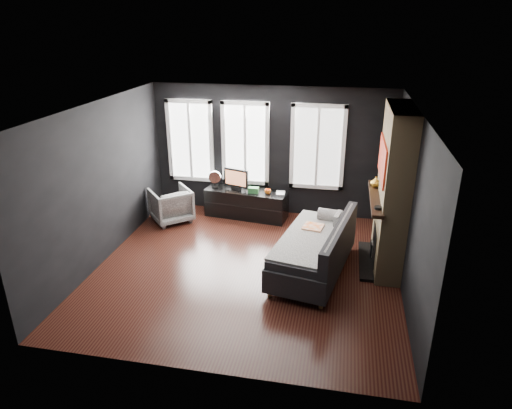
% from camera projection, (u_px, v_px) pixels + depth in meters
% --- Properties ---
extents(floor, '(5.00, 5.00, 0.00)m').
position_uv_depth(floor, '(247.00, 268.00, 7.74)').
color(floor, black).
rests_on(floor, ground).
extents(ceiling, '(5.00, 5.00, 0.00)m').
position_uv_depth(ceiling, '(245.00, 108.00, 6.71)').
color(ceiling, white).
rests_on(ceiling, ground).
extents(wall_back, '(5.00, 0.02, 2.70)m').
position_uv_depth(wall_back, '(272.00, 152.00, 9.50)').
color(wall_back, black).
rests_on(wall_back, ground).
extents(wall_left, '(0.02, 5.00, 2.70)m').
position_uv_depth(wall_left, '(101.00, 183.00, 7.67)').
color(wall_left, black).
rests_on(wall_left, ground).
extents(wall_right, '(0.02, 5.00, 2.70)m').
position_uv_depth(wall_right, '(410.00, 205.00, 6.78)').
color(wall_right, black).
rests_on(wall_right, ground).
extents(windows, '(4.00, 0.16, 1.76)m').
position_uv_depth(windows, '(250.00, 101.00, 9.15)').
color(windows, white).
rests_on(windows, wall_back).
extents(fireplace, '(0.70, 1.62, 2.70)m').
position_uv_depth(fireplace, '(393.00, 190.00, 7.36)').
color(fireplace, '#93724C').
rests_on(fireplace, floor).
extents(sofa, '(1.48, 2.33, 0.93)m').
position_uv_depth(sofa, '(314.00, 246.00, 7.46)').
color(sofa, black).
rests_on(sofa, floor).
extents(stripe_pillow, '(0.14, 0.35, 0.34)m').
position_uv_depth(stripe_pillow, '(337.00, 222.00, 7.84)').
color(stripe_pillow, gray).
rests_on(stripe_pillow, sofa).
extents(armchair, '(1.03, 1.03, 0.77)m').
position_uv_depth(armchair, '(171.00, 203.00, 9.40)').
color(armchair, silver).
rests_on(armchair, floor).
extents(media_console, '(1.77, 0.76, 0.59)m').
position_uv_depth(media_console, '(246.00, 203.00, 9.64)').
color(media_console, black).
rests_on(media_console, floor).
extents(monitor, '(0.58, 0.28, 0.50)m').
position_uv_depth(monitor, '(236.00, 178.00, 9.49)').
color(monitor, black).
rests_on(monitor, media_console).
extents(desk_fan, '(0.29, 0.29, 0.37)m').
position_uv_depth(desk_fan, '(215.00, 179.00, 9.63)').
color(desk_fan, '#969696').
rests_on(desk_fan, media_console).
extents(mug, '(0.16, 0.15, 0.13)m').
position_uv_depth(mug, '(268.00, 191.00, 9.31)').
color(mug, orange).
rests_on(mug, media_console).
extents(book, '(0.18, 0.03, 0.24)m').
position_uv_depth(book, '(276.00, 188.00, 9.33)').
color(book, tan).
rests_on(book, media_console).
extents(storage_box, '(0.21, 0.13, 0.11)m').
position_uv_depth(storage_box, '(253.00, 190.00, 9.38)').
color(storage_box, '#2C6934').
rests_on(storage_box, media_console).
extents(mantel_vase, '(0.23, 0.23, 0.18)m').
position_uv_depth(mantel_vase, '(376.00, 182.00, 7.83)').
color(mantel_vase, yellow).
rests_on(mantel_vase, fireplace).
extents(mantel_clock, '(0.15, 0.15, 0.04)m').
position_uv_depth(mantel_clock, '(378.00, 208.00, 6.95)').
color(mantel_clock, black).
rests_on(mantel_clock, fireplace).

